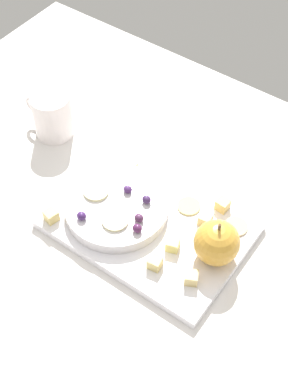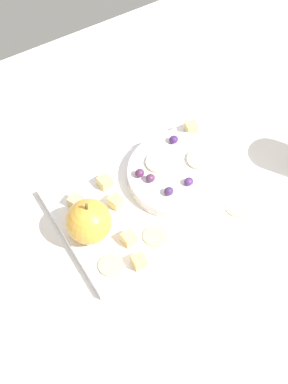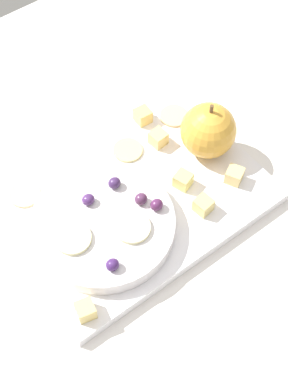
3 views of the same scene
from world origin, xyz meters
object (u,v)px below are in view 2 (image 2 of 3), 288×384
(platter, at_px, (153,201))
(grape_4, at_px, (169,191))
(grape_2, at_px, (140,173))
(cracker_1, at_px, (111,265))
(grape_1, at_px, (189,182))
(cracker_2, at_px, (155,236))
(apple_whole, at_px, (89,221))
(cracker_0, at_px, (237,207))
(cheese_cube_0, at_px, (76,201))
(cheese_cube_4, at_px, (191,128))
(cheese_cube_5, at_px, (116,201))
(apple_slice_0, at_px, (199,159))
(cheese_cube_3, at_px, (105,182))
(serving_dish, at_px, (178,175))
(grape_0, at_px, (174,140))
(cheese_cube_2, at_px, (139,262))
(grape_3, at_px, (150,178))
(apple_slice_1, at_px, (159,163))
(cheese_cube_1, at_px, (129,238))

(platter, relative_size, grape_4, 20.16)
(grape_2, bearing_deg, cracker_1, -136.36)
(grape_1, bearing_deg, cracker_2, -152.85)
(apple_whole, relative_size, cracker_0, 1.84)
(cheese_cube_0, distance_m, cheese_cube_4, 0.28)
(cracker_2, bearing_deg, cheese_cube_5, 105.75)
(grape_2, height_order, apple_slice_0, grape_2)
(cheese_cube_5, relative_size, apple_slice_0, 0.47)
(cheese_cube_3, relative_size, cracker_2, 0.51)
(grape_1, bearing_deg, cracker_0, -53.29)
(serving_dish, xyz_separation_m, grape_0, (0.03, 0.06, 0.02))
(cheese_cube_0, bearing_deg, cracker_2, -55.91)
(cheese_cube_2, bearing_deg, cheese_cube_4, 40.30)
(grape_3, relative_size, grape_4, 1.00)
(platter, distance_m, apple_slice_1, 0.07)
(grape_4, bearing_deg, grape_2, 111.37)
(cheese_cube_0, bearing_deg, grape_3, -15.47)
(grape_0, bearing_deg, platter, -140.11)
(cheese_cube_3, xyz_separation_m, grape_1, (0.12, -0.09, 0.02))
(serving_dish, height_order, cheese_cube_4, serving_dish)
(cracker_2, xyz_separation_m, grape_0, (0.13, 0.15, 0.03))
(cracker_1, distance_m, grape_2, 0.18)
(cracker_0, distance_m, apple_slice_1, 0.16)
(cheese_cube_5, bearing_deg, platter, -18.18)
(cheese_cube_4, bearing_deg, apple_slice_0, -114.80)
(cheese_cube_3, relative_size, cracker_1, 0.51)
(cheese_cube_3, distance_m, cheese_cube_5, 0.05)
(grape_1, height_order, apple_slice_1, grape_1)
(cheese_cube_4, distance_m, cheese_cube_5, 0.23)
(cheese_cube_1, xyz_separation_m, cracker_2, (0.04, -0.01, -0.01))
(cheese_cube_0, xyz_separation_m, cracker_1, (-0.01, -0.14, -0.01))
(grape_4, bearing_deg, cracker_0, -37.38)
(serving_dish, height_order, apple_slice_0, apple_slice_0)
(apple_whole, height_order, cracker_1, apple_whole)
(cheese_cube_4, xyz_separation_m, grape_3, (-0.14, -0.08, 0.02))
(grape_0, relative_size, grape_4, 1.00)
(cheese_cube_4, distance_m, cracker_1, 0.33)
(cheese_cube_1, height_order, cheese_cube_2, same)
(cracker_1, relative_size, grape_1, 2.48)
(platter, height_order, apple_whole, apple_whole)
(serving_dish, bearing_deg, apple_slice_0, 1.05)
(grape_4, bearing_deg, apple_slice_1, 73.28)
(grape_4, bearing_deg, cheese_cube_5, 154.04)
(serving_dish, xyz_separation_m, grape_4, (-0.04, -0.03, 0.02))
(platter, xyz_separation_m, grape_3, (0.01, 0.02, 0.04))
(serving_dish, height_order, grape_2, grape_2)
(grape_0, distance_m, grape_1, 0.10)
(cracker_0, height_order, cracker_1, same)
(cracker_0, xyz_separation_m, cracker_1, (-0.25, 0.01, 0.00))
(cracker_0, xyz_separation_m, apple_slice_1, (-0.08, 0.14, 0.02))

